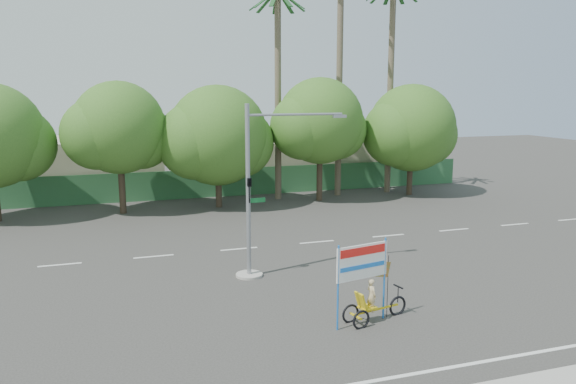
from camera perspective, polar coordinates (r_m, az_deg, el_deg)
name	(u,v)px	position (r m, az deg, el deg)	size (l,w,h in m)	color
ground	(345,304)	(20.51, 5.77, -11.23)	(120.00, 120.00, 0.00)	#33302D
fence	(223,183)	(40.22, -6.61, 0.96)	(38.00, 0.08, 2.00)	#336B3D
building_left	(75,166)	(43.82, -20.78, 2.44)	(12.00, 8.00, 4.00)	#B4AC8F
building_right	(307,160)	(46.55, 1.95, 3.30)	(14.00, 8.00, 3.60)	#B4AC8F
tree_left	(118,131)	(35.50, -16.87, 5.94)	(6.66, 5.60, 8.07)	#473828
tree_center	(217,138)	(36.18, -7.26, 5.43)	(7.62, 6.40, 7.85)	#473828
tree_right	(319,124)	(38.05, 3.21, 6.90)	(6.90, 5.80, 8.36)	#473828
tree_far_right	(411,131)	(41.14, 12.37, 6.11)	(7.38, 6.20, 7.94)	#473828
palm_tall	(340,46)	(40.25, 5.29, 14.51)	(3.73, 3.79, 17.45)	#70604C
palm_mid	(391,63)	(41.92, 10.43, 12.76)	(3.73, 3.79, 15.45)	#70604C
palm_short	(278,69)	(38.62, -1.04, 12.34)	(3.73, 3.79, 14.45)	#70604C
traffic_signal	(256,206)	(22.59, -3.30, -1.43)	(4.72, 1.10, 7.00)	gray
trike_billboard	(368,289)	(18.69, 8.16, -9.76)	(2.83, 0.97, 2.82)	black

